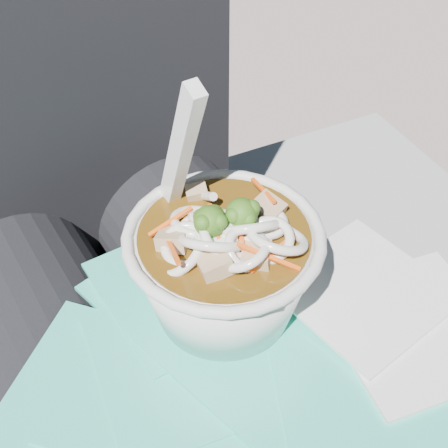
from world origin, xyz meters
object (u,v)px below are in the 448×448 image
lap (203,411)px  plastic_bag (208,349)px  udon_bowl (224,262)px  person_body (151,322)px  stone_ledge (152,445)px

lap → plastic_bag: plastic_bag is taller
plastic_bag → udon_bowl: udon_bowl is taller
lap → plastic_bag: bearing=-6.7°
person_body → plastic_bag: size_ratio=2.78×
lap → plastic_bag: 0.09m
stone_ledge → udon_bowl: 0.48m
lap → person_body: person_body is taller
lap → plastic_bag: (0.01, -0.00, 0.09)m
stone_ledge → person_body: (0.00, -0.06, 0.34)m
udon_bowl → stone_ledge: bearing=105.4°
lap → plastic_bag: size_ratio=1.31×
person_body → plastic_bag: person_body is taller
plastic_bag → udon_bowl: bearing=38.9°
stone_ledge → plastic_bag: bearing=-87.7°
person_body → plastic_bag: bearing=-86.2°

